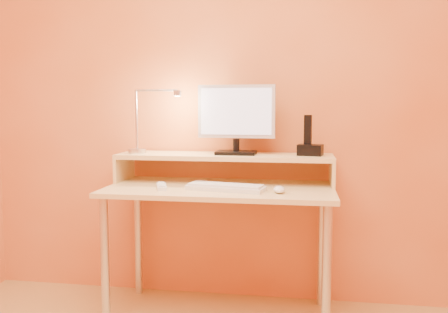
% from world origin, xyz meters
% --- Properties ---
extents(wall_back, '(3.00, 0.04, 2.50)m').
position_xyz_m(wall_back, '(0.00, 1.50, 1.25)').
color(wall_back, '#E1874E').
rests_on(wall_back, floor).
extents(desk_leg_fl, '(0.04, 0.04, 0.69)m').
position_xyz_m(desk_leg_fl, '(-0.55, 0.93, 0.35)').
color(desk_leg_fl, silver).
rests_on(desk_leg_fl, floor).
extents(desk_leg_fr, '(0.04, 0.04, 0.69)m').
position_xyz_m(desk_leg_fr, '(0.55, 0.93, 0.35)').
color(desk_leg_fr, silver).
rests_on(desk_leg_fr, floor).
extents(desk_leg_bl, '(0.04, 0.04, 0.69)m').
position_xyz_m(desk_leg_bl, '(-0.55, 1.43, 0.35)').
color(desk_leg_bl, silver).
rests_on(desk_leg_bl, floor).
extents(desk_leg_br, '(0.04, 0.04, 0.69)m').
position_xyz_m(desk_leg_br, '(0.55, 1.43, 0.35)').
color(desk_leg_br, silver).
rests_on(desk_leg_br, floor).
extents(desk_lower, '(1.20, 0.60, 0.02)m').
position_xyz_m(desk_lower, '(0.00, 1.18, 0.71)').
color(desk_lower, '#EBC685').
rests_on(desk_lower, floor).
extents(shelf_riser_left, '(0.02, 0.30, 0.14)m').
position_xyz_m(shelf_riser_left, '(-0.59, 1.33, 0.79)').
color(shelf_riser_left, '#EBC685').
rests_on(shelf_riser_left, desk_lower).
extents(shelf_riser_right, '(0.02, 0.30, 0.14)m').
position_xyz_m(shelf_riser_right, '(0.59, 1.33, 0.79)').
color(shelf_riser_right, '#EBC685').
rests_on(shelf_riser_right, desk_lower).
extents(desk_shelf, '(1.20, 0.30, 0.02)m').
position_xyz_m(desk_shelf, '(0.00, 1.33, 0.87)').
color(desk_shelf, '#EBC685').
rests_on(desk_shelf, desk_lower).
extents(monitor_foot, '(0.22, 0.16, 0.02)m').
position_xyz_m(monitor_foot, '(0.07, 1.33, 0.89)').
color(monitor_foot, black).
rests_on(monitor_foot, desk_shelf).
extents(monitor_neck, '(0.04, 0.04, 0.07)m').
position_xyz_m(monitor_neck, '(0.07, 1.33, 0.93)').
color(monitor_neck, black).
rests_on(monitor_neck, monitor_foot).
extents(monitor_panel, '(0.43, 0.05, 0.29)m').
position_xyz_m(monitor_panel, '(0.07, 1.34, 1.12)').
color(monitor_panel, silver).
rests_on(monitor_panel, monitor_neck).
extents(monitor_back, '(0.39, 0.03, 0.25)m').
position_xyz_m(monitor_back, '(0.07, 1.36, 1.12)').
color(monitor_back, black).
rests_on(monitor_back, monitor_panel).
extents(monitor_screen, '(0.39, 0.02, 0.25)m').
position_xyz_m(monitor_screen, '(0.07, 1.32, 1.12)').
color(monitor_screen, '#D7DBFC').
rests_on(monitor_screen, monitor_panel).
extents(lamp_base, '(0.10, 0.10, 0.02)m').
position_xyz_m(lamp_base, '(-0.50, 1.30, 0.89)').
color(lamp_base, silver).
rests_on(lamp_base, desk_shelf).
extents(lamp_post, '(0.01, 0.01, 0.33)m').
position_xyz_m(lamp_post, '(-0.50, 1.30, 1.07)').
color(lamp_post, silver).
rests_on(lamp_post, lamp_base).
extents(lamp_arm, '(0.24, 0.01, 0.01)m').
position_xyz_m(lamp_arm, '(-0.38, 1.30, 1.24)').
color(lamp_arm, silver).
rests_on(lamp_arm, lamp_post).
extents(lamp_head, '(0.04, 0.04, 0.03)m').
position_xyz_m(lamp_head, '(-0.26, 1.30, 1.22)').
color(lamp_head, silver).
rests_on(lamp_head, lamp_arm).
extents(lamp_bulb, '(0.03, 0.03, 0.00)m').
position_xyz_m(lamp_bulb, '(-0.26, 1.30, 1.20)').
color(lamp_bulb, '#FFEAC6').
rests_on(lamp_bulb, lamp_head).
extents(phone_dock, '(0.15, 0.12, 0.06)m').
position_xyz_m(phone_dock, '(0.47, 1.33, 0.91)').
color(phone_dock, black).
rests_on(phone_dock, desk_shelf).
extents(phone_handset, '(0.04, 0.03, 0.16)m').
position_xyz_m(phone_handset, '(0.46, 1.33, 1.02)').
color(phone_handset, black).
rests_on(phone_handset, phone_dock).
extents(phone_led, '(0.01, 0.00, 0.04)m').
position_xyz_m(phone_led, '(0.52, 1.28, 0.91)').
color(phone_led, '#1D1FFF').
rests_on(phone_led, phone_dock).
extents(keyboard, '(0.42, 0.20, 0.02)m').
position_xyz_m(keyboard, '(0.05, 1.08, 0.73)').
color(keyboard, silver).
rests_on(keyboard, desk_lower).
extents(mouse, '(0.07, 0.11, 0.03)m').
position_xyz_m(mouse, '(0.32, 1.05, 0.74)').
color(mouse, white).
rests_on(mouse, desk_lower).
extents(remote_control, '(0.10, 0.18, 0.02)m').
position_xyz_m(remote_control, '(-0.29, 1.09, 0.73)').
color(remote_control, silver).
rests_on(remote_control, desk_lower).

